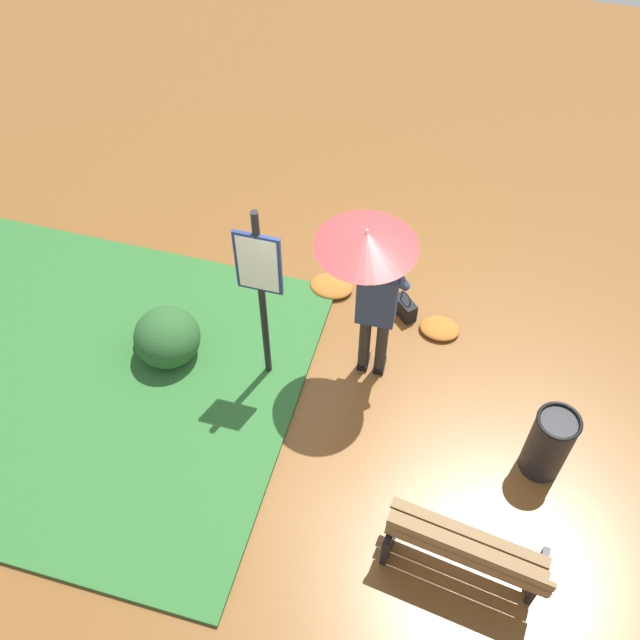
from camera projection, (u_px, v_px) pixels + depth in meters
name	position (u px, v px, depth m)	size (l,w,h in m)	color
ground_plane	(374.00, 365.00, 7.86)	(18.00, 18.00, 0.00)	brown
grass_verge	(74.00, 377.00, 7.72)	(4.80, 4.00, 0.05)	#2D662D
person_with_umbrella	(371.00, 269.00, 6.64)	(0.96, 0.96, 2.04)	#2D2823
info_sign_post	(260.00, 282.00, 6.68)	(0.44, 0.07, 2.30)	black
handbag	(405.00, 308.00, 8.21)	(0.31, 0.31, 0.37)	black
park_bench	(465.00, 552.00, 6.11)	(1.40, 0.55, 0.75)	black
trash_bin	(549.00, 443.00, 6.76)	(0.42, 0.42, 0.83)	black
shrub_cluster	(165.00, 336.00, 7.73)	(0.78, 0.71, 0.64)	#285628
leaf_pile_near_person	(440.00, 328.00, 8.12)	(0.45, 0.36, 0.10)	#A86023
leaf_pile_by_bench	(331.00, 286.00, 8.52)	(0.51, 0.41, 0.11)	#A86023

